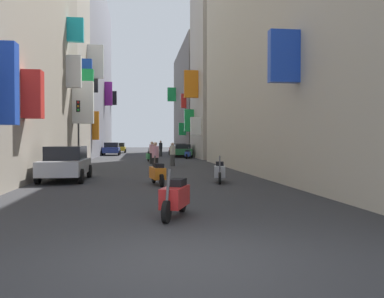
% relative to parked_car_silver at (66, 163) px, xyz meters
% --- Properties ---
extents(ground_plane, '(140.00, 140.00, 0.00)m').
position_rel_parked_car_silver_xyz_m(ground_plane, '(3.81, 17.64, -0.78)').
color(ground_plane, '#2D2D30').
extents(building_left_mid_b, '(7.36, 3.36, 19.63)m').
position_rel_parked_car_silver_xyz_m(building_left_mid_b, '(-4.16, 9.98, 9.00)').
color(building_left_mid_b, '#9E9384').
rests_on(building_left_mid_b, ground).
extents(building_left_mid_c, '(7.36, 7.67, 20.13)m').
position_rel_parked_car_silver_xyz_m(building_left_mid_c, '(-4.18, 15.50, 9.29)').
color(building_left_mid_c, '#B2A899').
rests_on(building_left_mid_c, ground).
extents(building_left_far, '(6.96, 28.30, 20.92)m').
position_rel_parked_car_silver_xyz_m(building_left_far, '(-4.19, 33.49, 9.68)').
color(building_left_far, gray).
rests_on(building_left_far, ground).
extents(building_right_mid_b, '(7.35, 9.22, 19.17)m').
position_rel_parked_car_silver_xyz_m(building_right_mid_b, '(11.80, 21.91, 8.79)').
color(building_right_mid_b, '#B2A899').
rests_on(building_right_mid_b, ground).
extents(building_right_far, '(7.29, 20.07, 14.39)m').
position_rel_parked_car_silver_xyz_m(building_right_far, '(11.81, 37.60, 6.42)').
color(building_right_far, slate).
rests_on(building_right_far, ground).
extents(parked_car_silver, '(1.87, 4.17, 1.49)m').
position_rel_parked_car_silver_xyz_m(parked_car_silver, '(0.00, 0.00, 0.00)').
color(parked_car_silver, '#B7B7BC').
rests_on(parked_car_silver, ground).
extents(parked_car_green, '(1.94, 4.21, 1.35)m').
position_rel_parked_car_silver_xyz_m(parked_car_green, '(7.62, 24.06, -0.05)').
color(parked_car_green, '#236638').
rests_on(parked_car_green, ground).
extents(parked_car_blue, '(2.02, 4.48, 1.51)m').
position_rel_parked_car_silver_xyz_m(parked_car_blue, '(-0.10, 30.98, 0.01)').
color(parked_car_blue, navy).
rests_on(parked_car_blue, ground).
extents(parked_car_red, '(1.99, 4.31, 1.39)m').
position_rel_parked_car_silver_xyz_m(parked_car_red, '(7.72, 29.06, -0.04)').
color(parked_car_red, '#B21E1E').
rests_on(parked_car_red, ground).
extents(parked_car_yellow, '(1.95, 3.91, 1.44)m').
position_rel_parked_car_silver_xyz_m(parked_car_yellow, '(0.33, 39.99, -0.02)').
color(parked_car_yellow, gold).
rests_on(parked_car_yellow, ground).
extents(scooter_red, '(0.80, 1.81, 1.13)m').
position_rel_parked_car_silver_xyz_m(scooter_red, '(3.99, -9.05, -0.31)').
color(scooter_red, red).
rests_on(scooter_red, ground).
extents(scooter_blue, '(0.75, 1.82, 1.13)m').
position_rel_parked_car_silver_xyz_m(scooter_blue, '(7.79, 20.09, -0.31)').
color(scooter_blue, '#2D4CAD').
rests_on(scooter_blue, ground).
extents(scooter_green, '(0.60, 1.82, 1.13)m').
position_rel_parked_car_silver_xyz_m(scooter_green, '(4.04, 14.99, -0.31)').
color(scooter_green, '#287F3D').
rests_on(scooter_green, ground).
extents(scooter_silver, '(0.65, 1.89, 1.13)m').
position_rel_parked_car_silver_xyz_m(scooter_silver, '(6.49, -1.74, -0.31)').
color(scooter_silver, '#ADADB2').
rests_on(scooter_silver, ground).
extents(scooter_orange, '(0.63, 1.96, 1.13)m').
position_rel_parked_car_silver_xyz_m(scooter_orange, '(3.89, -2.30, -0.31)').
color(scooter_orange, orange).
rests_on(scooter_orange, ground).
extents(pedestrian_crossing, '(0.54, 0.54, 1.66)m').
position_rel_parked_car_silver_xyz_m(pedestrian_crossing, '(4.05, 3.98, 0.05)').
color(pedestrian_crossing, black).
rests_on(pedestrian_crossing, ground).
extents(pedestrian_near_left, '(0.47, 0.47, 1.60)m').
position_rel_parked_car_silver_xyz_m(pedestrian_near_left, '(5.45, 9.42, 0.02)').
color(pedestrian_near_left, '#3C3C3C').
rests_on(pedestrian_near_left, ground).
extents(pedestrian_near_right, '(0.42, 0.42, 1.67)m').
position_rel_parked_car_silver_xyz_m(pedestrian_near_right, '(4.12, 12.00, 0.06)').
color(pedestrian_near_right, black).
rests_on(pedestrian_near_right, ground).
extents(pedestrian_mid_street, '(0.43, 0.43, 1.74)m').
position_rel_parked_car_silver_xyz_m(pedestrian_mid_street, '(5.51, 26.09, 0.09)').
color(pedestrian_mid_street, '#282828').
rests_on(pedestrian_mid_street, ground).
extents(traffic_light_near_corner, '(0.26, 0.34, 4.38)m').
position_rel_parked_car_silver_xyz_m(traffic_light_near_corner, '(-0.80, 9.32, 2.20)').
color(traffic_light_near_corner, '#2D2D2D').
rests_on(traffic_light_near_corner, ground).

